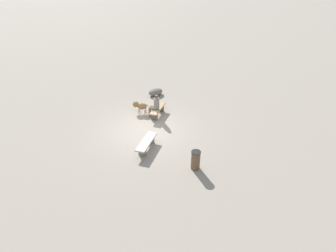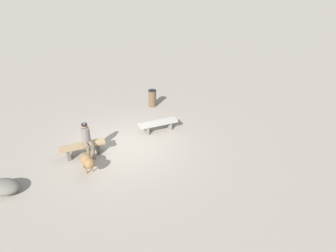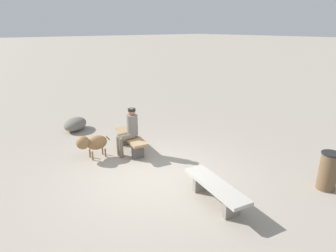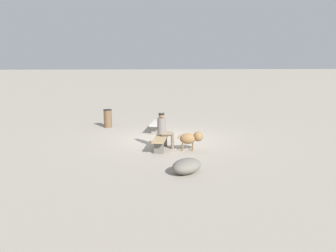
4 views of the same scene
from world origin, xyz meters
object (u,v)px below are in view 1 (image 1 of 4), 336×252
Objects in this scene: seated_person at (155,105)px; trash_bin at (196,160)px; dog at (140,105)px; bench_left at (147,143)px; boulder at (156,92)px; bench_right at (158,110)px.

trash_bin is at bearing -145.51° from seated_person.
seated_person is at bearing 162.95° from dog.
bench_left is 5.94m from boulder.
dog is (3.44, 0.99, 0.13)m from bench_left.
seated_person is 1.31× the size of boulder.
bench_left is 1.02× the size of bench_right.
trash_bin is (-4.38, -2.19, 0.09)m from bench_right.
seated_person is 1.41× the size of dog.
dog is at bearing 27.75° from bench_left.
dog is at bearing 73.49° from seated_person.
bench_right reaches higher than boulder.
boulder is (2.48, -0.51, -0.24)m from dog.
bench_left is 2.02× the size of trash_bin.
bench_left reaches higher than boulder.
bench_right is at bearing -168.73° from boulder.
seated_person is 2.93m from boulder.
seated_person is at bearing 28.82° from trash_bin.
boulder is at bearing -96.59° from dog.
seated_person is at bearing 153.27° from bench_right.
bench_right is at bearing 26.55° from trash_bin.
seated_person is (3.07, 0.07, 0.42)m from bench_left.
dog reaches higher than boulder.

